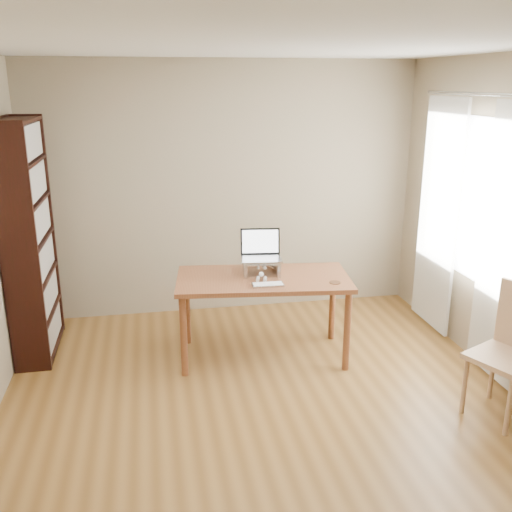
{
  "coord_description": "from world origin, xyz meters",
  "views": [
    {
      "loc": [
        -0.78,
        -3.54,
        2.38
      ],
      "look_at": [
        0.08,
        1.02,
        0.95
      ],
      "focal_mm": 40.0,
      "sensor_mm": 36.0,
      "label": 1
    }
  ],
  "objects_px": {
    "desk": "(263,287)",
    "cat": "(261,267)",
    "bookshelf": "(30,240)",
    "laptop": "(260,251)",
    "keyboard": "(268,285)"
  },
  "relations": [
    {
      "from": "desk",
      "to": "cat",
      "type": "height_order",
      "value": "cat"
    },
    {
      "from": "bookshelf",
      "to": "desk",
      "type": "xyz_separation_m",
      "value": [
        1.99,
        -0.51,
        -0.39
      ]
    },
    {
      "from": "desk",
      "to": "laptop",
      "type": "distance_m",
      "value": 0.32
    },
    {
      "from": "cat",
      "to": "bookshelf",
      "type": "bearing_deg",
      "value": -177.08
    },
    {
      "from": "laptop",
      "to": "cat",
      "type": "height_order",
      "value": "laptop"
    },
    {
      "from": "keyboard",
      "to": "bookshelf",
      "type": "bearing_deg",
      "value": 161.31
    },
    {
      "from": "laptop",
      "to": "keyboard",
      "type": "distance_m",
      "value": 0.41
    },
    {
      "from": "bookshelf",
      "to": "keyboard",
      "type": "xyz_separation_m",
      "value": [
        1.98,
        -0.73,
        -0.29
      ]
    },
    {
      "from": "bookshelf",
      "to": "desk",
      "type": "distance_m",
      "value": 2.09
    },
    {
      "from": "bookshelf",
      "to": "keyboard",
      "type": "bearing_deg",
      "value": -20.18
    },
    {
      "from": "bookshelf",
      "to": "desk",
      "type": "relative_size",
      "value": 1.34
    },
    {
      "from": "laptop",
      "to": "keyboard",
      "type": "height_order",
      "value": "laptop"
    },
    {
      "from": "cat",
      "to": "laptop",
      "type": "bearing_deg",
      "value": 113.3
    },
    {
      "from": "keyboard",
      "to": "cat",
      "type": "distance_m",
      "value": 0.33
    },
    {
      "from": "bookshelf",
      "to": "cat",
      "type": "height_order",
      "value": "bookshelf"
    }
  ]
}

